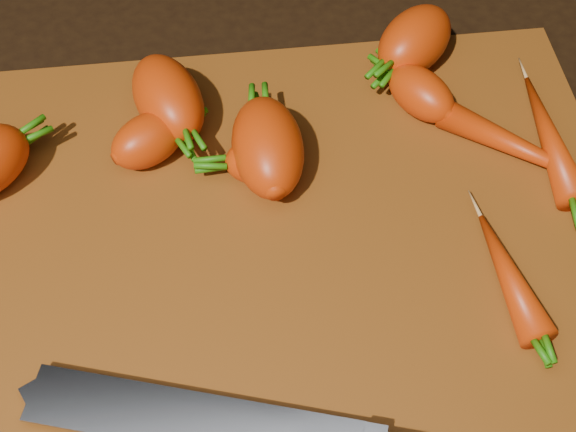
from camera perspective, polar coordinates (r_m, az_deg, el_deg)
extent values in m
cube|color=black|center=(0.59, 0.11, -2.75)|extent=(2.00, 2.00, 0.01)
cube|color=brown|center=(0.58, 0.11, -2.17)|extent=(0.50, 0.40, 0.01)
ellipsoid|color=#C93103|center=(0.60, -1.88, 4.02)|extent=(0.06, 0.04, 0.04)
ellipsoid|color=#C93103|center=(0.64, -8.53, 8.29)|extent=(0.08, 0.10, 0.05)
ellipsoid|color=#C93103|center=(0.60, -1.46, 4.92)|extent=(0.06, 0.09, 0.05)
ellipsoid|color=#C93103|center=(0.69, 9.00, 12.21)|extent=(0.09, 0.09, 0.05)
ellipsoid|color=#C93103|center=(0.62, -9.94, 5.34)|extent=(0.07, 0.07, 0.04)
ellipsoid|color=#C93103|center=(0.65, 9.45, 8.61)|extent=(0.07, 0.07, 0.04)
ellipsoid|color=#C93103|center=(0.65, 18.07, 5.40)|extent=(0.03, 0.13, 0.03)
ellipsoid|color=#C93103|center=(0.64, 16.46, 4.52)|extent=(0.12, 0.11, 0.02)
ellipsoid|color=#C93103|center=(0.57, 15.42, -4.07)|extent=(0.04, 0.10, 0.03)
cube|color=gray|center=(0.54, -17.80, -11.83)|extent=(0.21, 0.10, 0.00)
cube|color=gray|center=(0.51, -6.09, -14.42)|extent=(0.02, 0.03, 0.02)
cylinder|color=#B2B2B7|center=(0.49, -0.63, -15.09)|extent=(0.01, 0.01, 0.00)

